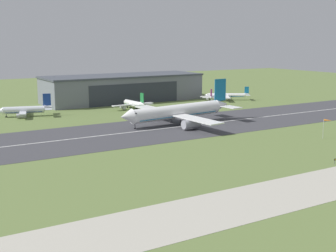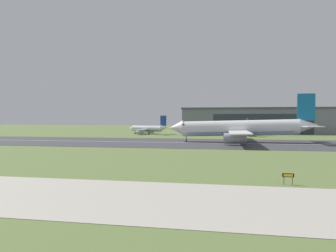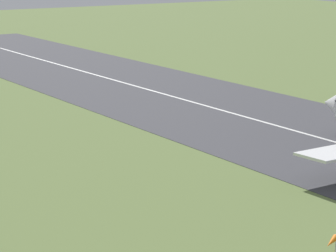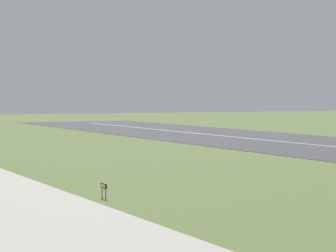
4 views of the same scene
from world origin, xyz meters
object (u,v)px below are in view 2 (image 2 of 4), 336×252
(airplane_parked_east, at_px, (148,129))
(runway_sign, at_px, (288,176))
(airplane_landing, at_px, (240,129))
(airplane_parked_west, at_px, (246,130))

(airplane_parked_east, distance_m, runway_sign, 136.37)
(airplane_landing, relative_size, runway_sign, 36.56)
(airplane_parked_east, bearing_deg, airplane_landing, -46.96)
(airplane_parked_east, bearing_deg, airplane_parked_west, -6.52)
(airplane_landing, relative_size, airplane_parked_east, 2.21)
(airplane_parked_east, xyz_separation_m, runway_sign, (51.85, -126.12, -1.79))
(airplane_parked_west, xyz_separation_m, airplane_parked_east, (-51.41, 5.88, 0.17))
(airplane_landing, height_order, airplane_parked_west, airplane_landing)
(runway_sign, bearing_deg, airplane_parked_east, 112.35)
(airplane_parked_west, bearing_deg, airplane_landing, -94.65)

